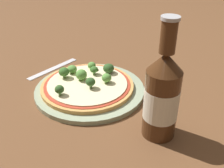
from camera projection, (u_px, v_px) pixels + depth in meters
name	position (u px, v px, depth m)	size (l,w,h in m)	color
ground_plane	(91.00, 87.00, 0.71)	(3.00, 3.00, 0.00)	brown
plate	(90.00, 90.00, 0.69)	(0.29, 0.29, 0.01)	#93A384
pizza	(87.00, 85.00, 0.68)	(0.24, 0.24, 0.01)	tan
broccoli_floret_0	(59.00, 89.00, 0.62)	(0.02, 0.02, 0.03)	#6B8E51
broccoli_floret_1	(91.00, 82.00, 0.65)	(0.02, 0.02, 0.03)	#6B8E51
broccoli_floret_2	(109.00, 68.00, 0.72)	(0.03, 0.03, 0.03)	#6B8E51
broccoli_floret_3	(81.00, 75.00, 0.69)	(0.03, 0.03, 0.03)	#6B8E51
broccoli_floret_4	(64.00, 72.00, 0.70)	(0.03, 0.03, 0.03)	#6B8E51
broccoli_floret_5	(107.00, 78.00, 0.67)	(0.03, 0.03, 0.03)	#6B8E51
broccoli_floret_6	(72.00, 69.00, 0.72)	(0.03, 0.03, 0.02)	#6B8E51
broccoli_floret_7	(94.00, 70.00, 0.71)	(0.02, 0.02, 0.02)	#6B8E51
broccoli_floret_8	(92.00, 66.00, 0.74)	(0.02, 0.02, 0.02)	#6B8E51
beer_bottle	(162.00, 96.00, 0.50)	(0.07, 0.07, 0.25)	#472814
fork	(53.00, 68.00, 0.80)	(0.07, 0.18, 0.00)	silver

